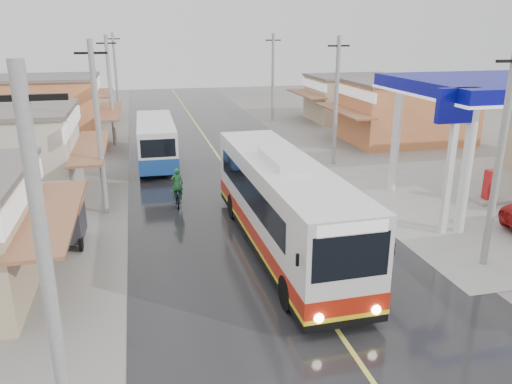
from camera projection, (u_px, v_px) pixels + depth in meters
ground at (306, 285)px, 17.19m from camera, size 120.00×120.00×0.00m
road at (228, 170)px, 31.03m from camera, size 12.00×90.00×0.02m
centre_line at (228, 170)px, 31.03m from camera, size 0.15×90.00×0.01m
shopfronts_left at (13, 171)px, 30.92m from camera, size 11.00×44.00×5.20m
shopfronts_right at (469, 168)px, 31.59m from camera, size 11.00×44.00×4.80m
utility_poles_left at (112, 173)px, 30.41m from camera, size 1.60×50.00×8.00m
utility_poles_right at (333, 164)px, 32.59m from camera, size 1.60×36.00×8.00m
coach_bus at (282, 205)px, 19.44m from camera, size 2.99×12.55×3.90m
second_bus at (156, 141)px, 32.09m from camera, size 2.43×8.54×2.82m
cyclist at (177, 193)px, 24.68m from camera, size 0.69×1.85×1.98m
tricycle_near at (66, 222)px, 20.23m from camera, size 1.48×2.20×1.65m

